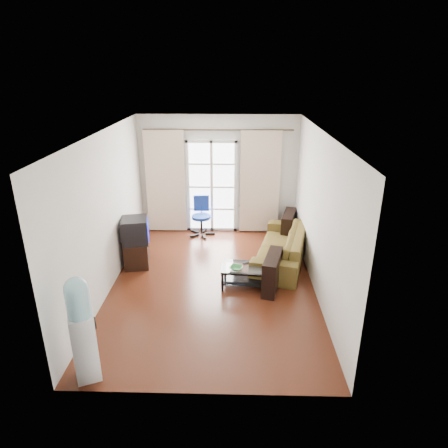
% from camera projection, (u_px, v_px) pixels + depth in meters
% --- Properties ---
extents(floor, '(5.20, 5.20, 0.00)m').
position_uv_depth(floor, '(213.00, 284.00, 7.22)').
color(floor, '#582715').
rests_on(floor, ground).
extents(ceiling, '(5.20, 5.20, 0.00)m').
position_uv_depth(ceiling, '(211.00, 133.00, 6.22)').
color(ceiling, white).
rests_on(ceiling, wall_back).
extents(wall_back, '(3.60, 0.02, 2.70)m').
position_uv_depth(wall_back, '(218.00, 175.00, 9.14)').
color(wall_back, silver).
rests_on(wall_back, floor).
extents(wall_front, '(3.60, 0.02, 2.70)m').
position_uv_depth(wall_front, '(199.00, 297.00, 4.31)').
color(wall_front, silver).
rests_on(wall_front, floor).
extents(wall_left, '(0.02, 5.20, 2.70)m').
position_uv_depth(wall_left, '(106.00, 213.00, 6.77)').
color(wall_left, silver).
rests_on(wall_left, floor).
extents(wall_right, '(0.02, 5.20, 2.70)m').
position_uv_depth(wall_right, '(319.00, 215.00, 6.68)').
color(wall_right, silver).
rests_on(wall_right, floor).
extents(french_door, '(1.16, 0.06, 2.15)m').
position_uv_depth(french_door, '(212.00, 187.00, 9.19)').
color(french_door, white).
rests_on(french_door, wall_back).
extents(curtain_rod, '(3.30, 0.04, 0.04)m').
position_uv_depth(curtain_rod, '(218.00, 130.00, 8.66)').
color(curtain_rod, '#4C3F2D').
rests_on(curtain_rod, wall_back).
extents(curtain_left, '(0.90, 0.07, 2.35)m').
position_uv_depth(curtain_left, '(166.00, 182.00, 9.11)').
color(curtain_left, beige).
rests_on(curtain_left, curtain_rod).
extents(curtain_right, '(0.90, 0.07, 2.35)m').
position_uv_depth(curtain_right, '(260.00, 183.00, 9.06)').
color(curtain_right, beige).
rests_on(curtain_right, curtain_rod).
extents(radiator, '(0.64, 0.12, 0.64)m').
position_uv_depth(radiator, '(252.00, 218.00, 9.40)').
color(radiator, '#9D9D9F').
rests_on(radiator, floor).
extents(sofa, '(2.61, 1.90, 0.64)m').
position_uv_depth(sofa, '(281.00, 246.00, 7.97)').
color(sofa, brown).
rests_on(sofa, floor).
extents(coffee_table, '(0.97, 0.61, 0.38)m').
position_uv_depth(coffee_table, '(248.00, 274.00, 7.08)').
color(coffee_table, silver).
rests_on(coffee_table, floor).
extents(bowl, '(0.39, 0.39, 0.05)m').
position_uv_depth(bowl, '(236.00, 268.00, 6.93)').
color(bowl, '#2F822F').
rests_on(bowl, coffee_table).
extents(book, '(0.29, 0.31, 0.02)m').
position_uv_depth(book, '(263.00, 264.00, 7.12)').
color(book, '#AE3D15').
rests_on(book, coffee_table).
extents(remote, '(0.18, 0.12, 0.02)m').
position_uv_depth(remote, '(248.00, 262.00, 7.16)').
color(remote, black).
rests_on(remote, coffee_table).
extents(tv_stand, '(0.57, 0.76, 0.50)m').
position_uv_depth(tv_stand, '(137.00, 252.00, 7.87)').
color(tv_stand, black).
rests_on(tv_stand, floor).
extents(crt_tv, '(0.60, 0.61, 0.48)m').
position_uv_depth(crt_tv, '(134.00, 231.00, 7.63)').
color(crt_tv, black).
rests_on(crt_tv, tv_stand).
extents(task_chair, '(0.64, 0.64, 0.90)m').
position_uv_depth(task_chair, '(201.00, 224.00, 9.25)').
color(task_chair, black).
rests_on(task_chair, floor).
extents(water_cooler, '(0.38, 0.38, 1.42)m').
position_uv_depth(water_cooler, '(82.00, 328.00, 4.80)').
color(water_cooler, white).
rests_on(water_cooler, floor).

